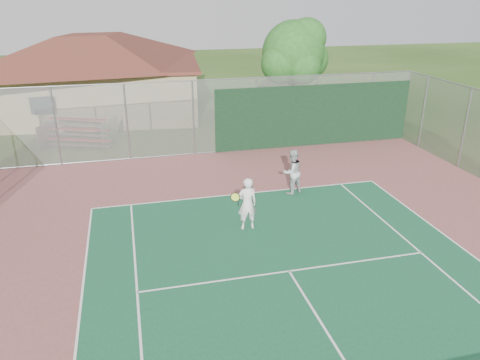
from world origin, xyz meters
name	(u,v)px	position (x,y,z in m)	size (l,w,h in m)	color
back_fence	(258,116)	(2.11, 16.98, 1.67)	(20.08, 0.11, 3.53)	gray
side_fence_right	(465,129)	(10.00, 12.50, 1.75)	(0.08, 9.00, 3.50)	gray
clubhouse	(93,67)	(-5.74, 26.24, 2.93)	(14.15, 10.15, 5.77)	tan
bleachers	(79,132)	(-6.38, 20.05, 0.62)	(3.78, 2.92, 1.18)	#9D3124
tree	(295,54)	(5.65, 21.88, 3.87)	(4.23, 4.00, 5.89)	#362313
player_white_front	(247,204)	(-0.49, 9.13, 0.89)	(0.95, 0.61, 1.76)	silver
player_grey_back	(292,172)	(1.88, 11.52, 0.86)	(1.02, 0.91, 1.73)	#AFB2B4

